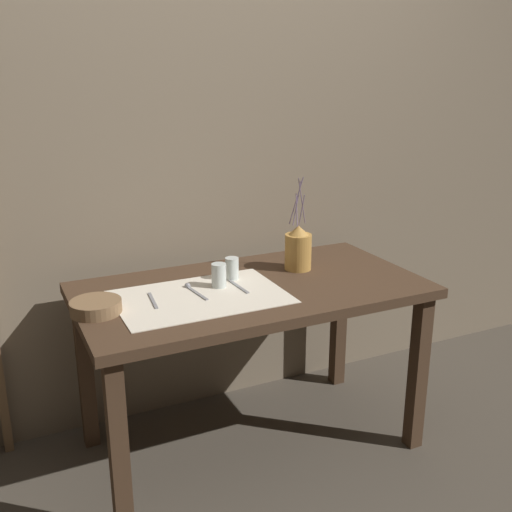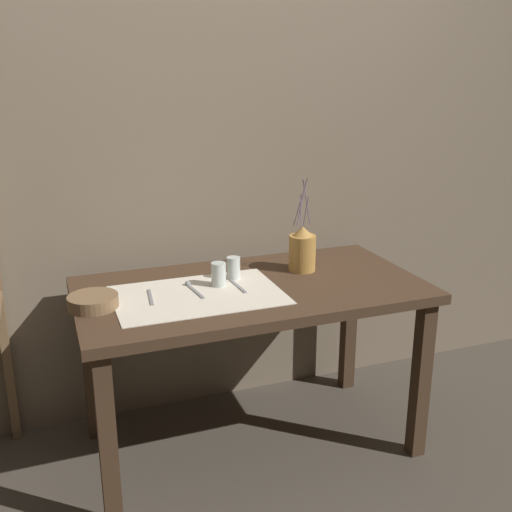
{
  "view_description": "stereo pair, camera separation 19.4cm",
  "coord_description": "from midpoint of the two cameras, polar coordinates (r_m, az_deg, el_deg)",
  "views": [
    {
      "loc": [
        -0.93,
        -2.01,
        1.55
      ],
      "look_at": [
        0.02,
        0.0,
        0.84
      ],
      "focal_mm": 42.0,
      "sensor_mm": 36.0,
      "label": 1
    },
    {
      "loc": [
        -0.75,
        -2.09,
        1.55
      ],
      "look_at": [
        0.02,
        0.0,
        0.84
      ],
      "focal_mm": 42.0,
      "sensor_mm": 36.0,
      "label": 2
    }
  ],
  "objects": [
    {
      "name": "ground_plane",
      "position": [
        2.7,
        1.71,
        -17.42
      ],
      "size": [
        12.0,
        12.0,
        0.0
      ],
      "primitive_type": "plane",
      "color": "#473F35"
    },
    {
      "name": "stone_wall_back",
      "position": [
        2.68,
        -1.87,
        10.04
      ],
      "size": [
        7.0,
        0.06,
        2.4
      ],
      "color": "#7A6B56",
      "rests_on": "ground_plane"
    },
    {
      "name": "wooden_table",
      "position": [
        2.4,
        1.85,
        -4.94
      ],
      "size": [
        1.36,
        0.72,
        0.72
      ],
      "color": "#422D1E",
      "rests_on": "ground_plane"
    },
    {
      "name": "linen_cloth",
      "position": [
        2.27,
        -3.11,
        -3.76
      ],
      "size": [
        0.63,
        0.42,
        0.0
      ],
      "color": "beige",
      "rests_on": "wooden_table"
    },
    {
      "name": "pitcher_with_flowers",
      "position": [
        2.53,
        6.62,
        0.54
      ],
      "size": [
        0.11,
        0.11,
        0.4
      ],
      "color": "#B7843D",
      "rests_on": "wooden_table"
    },
    {
      "name": "wooden_bowl",
      "position": [
        2.2,
        -12.85,
        -4.29
      ],
      "size": [
        0.18,
        0.18,
        0.05
      ],
      "color": "brown",
      "rests_on": "wooden_table"
    },
    {
      "name": "glass_tumbler_near",
      "position": [
        2.34,
        -1.23,
        -1.78
      ],
      "size": [
        0.06,
        0.06,
        0.09
      ],
      "color": "silver",
      "rests_on": "wooden_table"
    },
    {
      "name": "glass_tumbler_far",
      "position": [
        2.42,
        0.12,
        -1.16
      ],
      "size": [
        0.06,
        0.06,
        0.09
      ],
      "color": "silver",
      "rests_on": "wooden_table"
    },
    {
      "name": "fork_inner",
      "position": [
        2.25,
        -7.62,
        -3.92
      ],
      "size": [
        0.03,
        0.16,
        0.0
      ],
      "color": "gray",
      "rests_on": "wooden_table"
    },
    {
      "name": "spoon_inner",
      "position": [
        2.34,
        -3.92,
        -2.94
      ],
      "size": [
        0.04,
        0.17,
        0.02
      ],
      "color": "gray",
      "rests_on": "wooden_table"
    },
    {
      "name": "fork_outer",
      "position": [
        2.34,
        0.65,
        -2.93
      ],
      "size": [
        0.02,
        0.16,
        0.0
      ],
      "color": "gray",
      "rests_on": "wooden_table"
    }
  ]
}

